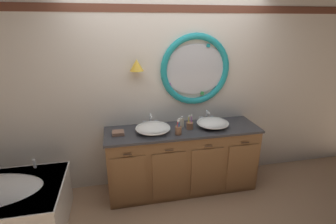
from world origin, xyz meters
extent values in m
plane|color=tan|center=(0.00, 0.00, 0.00)|extent=(14.00, 14.00, 0.00)
cube|color=silver|center=(0.00, 0.59, 1.30)|extent=(6.40, 0.08, 2.60)
cube|color=brown|center=(0.00, 0.55, 2.32)|extent=(6.27, 0.01, 0.09)
ellipsoid|color=silver|center=(0.35, 0.54, 1.58)|extent=(0.85, 0.02, 0.66)
torus|color=teal|center=(0.35, 0.53, 1.58)|extent=(0.93, 0.08, 0.93)
cube|color=green|center=(0.77, 0.52, 1.57)|extent=(0.05, 0.01, 0.05)
cube|color=teal|center=(0.50, 0.52, 1.89)|extent=(0.05, 0.01, 0.05)
cube|color=green|center=(-0.02, 0.52, 1.75)|extent=(0.05, 0.01, 0.05)
cube|color=purple|center=(-0.01, 0.52, 1.40)|extent=(0.05, 0.01, 0.05)
cube|color=green|center=(0.45, 0.52, 1.26)|extent=(0.05, 0.01, 0.05)
cylinder|color=#4C3823|center=(-0.42, 0.51, 1.70)|extent=(0.02, 0.09, 0.02)
cone|color=gold|center=(-0.42, 0.46, 1.68)|extent=(0.17, 0.17, 0.14)
cube|color=olive|center=(0.12, 0.27, 0.42)|extent=(1.94, 0.55, 0.85)
cube|color=#38383D|center=(0.12, 0.27, 0.86)|extent=(1.98, 0.59, 0.03)
cube|color=#38383D|center=(0.12, 0.54, 0.79)|extent=(1.94, 0.02, 0.11)
cube|color=olive|center=(-0.61, -0.01, 0.38)|extent=(0.41, 0.02, 0.64)
cylinder|color=#422D1E|center=(-0.61, -0.02, 0.75)|extent=(0.10, 0.01, 0.01)
cube|color=olive|center=(-0.12, -0.01, 0.38)|extent=(0.41, 0.02, 0.64)
cylinder|color=#422D1E|center=(-0.12, -0.02, 0.75)|extent=(0.10, 0.01, 0.01)
cube|color=olive|center=(0.36, -0.01, 0.38)|extent=(0.41, 0.02, 0.64)
cylinder|color=#422D1E|center=(0.36, -0.02, 0.75)|extent=(0.10, 0.01, 0.01)
cube|color=olive|center=(0.85, -0.01, 0.38)|extent=(0.41, 0.02, 0.64)
cylinder|color=#422D1E|center=(0.85, -0.02, 0.75)|extent=(0.10, 0.01, 0.01)
cylinder|color=silver|center=(-1.69, 0.29, 0.59)|extent=(0.04, 0.04, 0.11)
ellipsoid|color=white|center=(-0.27, 0.24, 0.93)|extent=(0.42, 0.33, 0.11)
torus|color=white|center=(-0.27, 0.24, 0.93)|extent=(0.44, 0.44, 0.02)
cylinder|color=silver|center=(-0.27, 0.24, 0.93)|extent=(0.03, 0.03, 0.01)
ellipsoid|color=white|center=(0.51, 0.24, 0.93)|extent=(0.39, 0.34, 0.11)
torus|color=white|center=(0.51, 0.24, 0.94)|extent=(0.41, 0.41, 0.02)
cylinder|color=silver|center=(0.51, 0.24, 0.94)|extent=(0.03, 0.03, 0.01)
cylinder|color=silver|center=(-0.27, 0.48, 0.89)|extent=(0.05, 0.05, 0.02)
cylinder|color=silver|center=(-0.27, 0.48, 0.96)|extent=(0.02, 0.02, 0.13)
sphere|color=silver|center=(-0.27, 0.48, 1.03)|extent=(0.03, 0.03, 0.03)
cylinder|color=silver|center=(-0.27, 0.41, 1.03)|extent=(0.02, 0.13, 0.02)
cylinder|color=silver|center=(-0.35, 0.48, 0.91)|extent=(0.04, 0.04, 0.06)
cylinder|color=silver|center=(-0.19, 0.48, 0.91)|extent=(0.04, 0.04, 0.06)
cube|color=silver|center=(-0.35, 0.48, 0.94)|extent=(0.05, 0.01, 0.01)
cube|color=silver|center=(-0.19, 0.48, 0.94)|extent=(0.05, 0.01, 0.01)
cylinder|color=silver|center=(0.51, 0.48, 0.89)|extent=(0.05, 0.05, 0.02)
cylinder|color=silver|center=(0.51, 0.48, 0.96)|extent=(0.02, 0.02, 0.12)
sphere|color=silver|center=(0.51, 0.48, 1.02)|extent=(0.03, 0.03, 0.03)
cylinder|color=silver|center=(0.51, 0.42, 1.02)|extent=(0.02, 0.12, 0.02)
cylinder|color=silver|center=(0.44, 0.48, 0.91)|extent=(0.04, 0.04, 0.06)
cylinder|color=silver|center=(0.59, 0.48, 0.91)|extent=(0.04, 0.04, 0.06)
cube|color=silver|center=(0.44, 0.48, 0.94)|extent=(0.05, 0.01, 0.01)
cube|color=silver|center=(0.59, 0.48, 0.94)|extent=(0.05, 0.01, 0.01)
cylinder|color=#996647|center=(0.02, 0.12, 0.93)|extent=(0.08, 0.08, 0.10)
torus|color=#996647|center=(0.02, 0.12, 0.98)|extent=(0.08, 0.08, 0.01)
cylinder|color=blue|center=(0.03, 0.11, 0.98)|extent=(0.02, 0.03, 0.17)
cube|color=white|center=(0.03, 0.11, 1.07)|extent=(0.02, 0.02, 0.03)
cylinder|color=pink|center=(0.02, 0.13, 0.97)|extent=(0.04, 0.03, 0.17)
cube|color=white|center=(0.02, 0.13, 1.07)|extent=(0.02, 0.02, 0.03)
cylinder|color=#E0383D|center=(0.01, 0.11, 0.97)|extent=(0.01, 0.02, 0.16)
cube|color=white|center=(0.01, 0.11, 1.06)|extent=(0.02, 0.02, 0.02)
cylinder|color=blue|center=(0.02, 0.11, 0.97)|extent=(0.03, 0.03, 0.15)
cube|color=white|center=(0.02, 0.11, 1.05)|extent=(0.02, 0.02, 0.03)
cylinder|color=#996647|center=(0.20, 0.25, 0.92)|extent=(0.08, 0.08, 0.09)
torus|color=#996647|center=(0.20, 0.25, 0.96)|extent=(0.09, 0.09, 0.01)
cylinder|color=purple|center=(0.23, 0.25, 0.97)|extent=(0.01, 0.03, 0.16)
cube|color=white|center=(0.23, 0.25, 1.06)|extent=(0.02, 0.02, 0.02)
cylinder|color=yellow|center=(0.19, 0.25, 0.97)|extent=(0.03, 0.01, 0.15)
cube|color=white|center=(0.19, 0.25, 1.05)|extent=(0.02, 0.02, 0.02)
cylinder|color=#EFE5C6|center=(0.13, 0.34, 0.94)|extent=(0.06, 0.06, 0.12)
cylinder|color=silver|center=(0.13, 0.34, 1.01)|extent=(0.03, 0.03, 0.02)
cylinder|color=silver|center=(0.13, 0.33, 1.02)|extent=(0.01, 0.04, 0.01)
cube|color=#936B56|center=(-0.70, 0.27, 0.89)|extent=(0.15, 0.14, 0.02)
cube|color=#936B56|center=(-0.70, 0.27, 0.91)|extent=(0.14, 0.13, 0.02)
camera|label=1|loc=(-0.69, -2.62, 2.16)|focal=27.18mm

